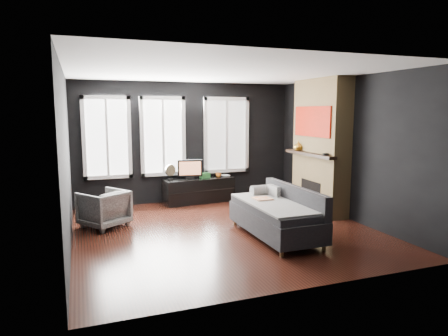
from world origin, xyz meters
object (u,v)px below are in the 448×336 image
object	(u,v)px
armchair	(104,207)
media_console	(199,190)
monitor	(190,168)
mantel_vase	(298,146)
mug	(219,174)
sofa	(275,212)
book	(222,171)

from	to	relation	value
armchair	media_console	distance (m)	2.51
monitor	mantel_vase	xyz separation A→B (m)	(2.07, -1.13, 0.52)
monitor	mantel_vase	distance (m)	2.41
mug	sofa	bearing A→B (deg)	-90.14
armchair	book	size ratio (longest dim) A/B	3.05
armchair	media_console	world-z (taller)	armchair
armchair	mug	size ratio (longest dim) A/B	5.93
media_console	mug	xyz separation A→B (m)	(0.48, 0.00, 0.34)
armchair	media_console	size ratio (longest dim) A/B	0.46
monitor	book	world-z (taller)	monitor
mantel_vase	monitor	bearing A→B (deg)	151.25
sofa	book	xyz separation A→B (m)	(0.14, 2.99, 0.26)
mug	armchair	bearing A→B (deg)	-153.66
armchair	book	world-z (taller)	book
media_console	armchair	bearing A→B (deg)	-155.03
media_console	monitor	size ratio (longest dim) A/B	2.88
sofa	mantel_vase	xyz separation A→B (m)	(1.38, 1.66, 0.91)
monitor	book	size ratio (longest dim) A/B	2.33
media_console	monitor	xyz separation A→B (m)	(-0.22, -0.06, 0.52)
mug	monitor	bearing A→B (deg)	-175.34
monitor	mug	world-z (taller)	monitor
sofa	mug	xyz separation A→B (m)	(0.01, 2.85, 0.20)
media_console	mantel_vase	world-z (taller)	mantel_vase
armchair	mug	bearing A→B (deg)	171.72
armchair	media_console	xyz separation A→B (m)	(2.15, 1.30, -0.09)
sofa	book	bearing A→B (deg)	86.70
media_console	mantel_vase	bearing A→B (deg)	-38.93
media_console	monitor	bearing A→B (deg)	-171.64
book	mantel_vase	xyz separation A→B (m)	(1.25, -1.34, 0.65)
monitor	mantel_vase	size ratio (longest dim) A/B	2.82
armchair	book	distance (m)	3.13
armchair	monitor	bearing A→B (deg)	178.13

